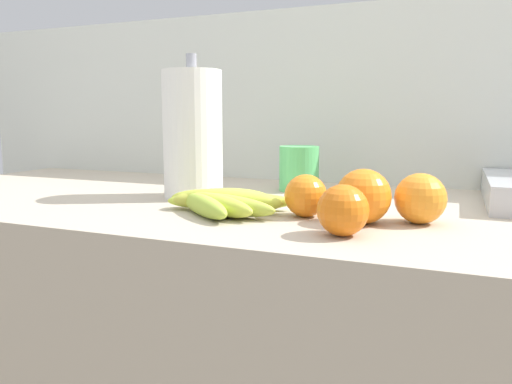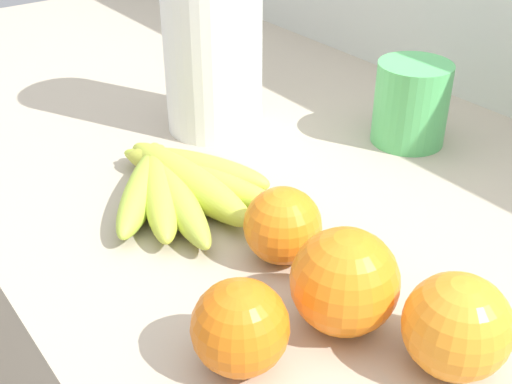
% 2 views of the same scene
% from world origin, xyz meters
% --- Properties ---
extents(banana_bunch, '(0.21, 0.19, 0.04)m').
position_xyz_m(banana_bunch, '(-0.17, -0.12, 0.91)').
color(banana_bunch, '#A9C73F').
rests_on(banana_bunch, counter).
extents(orange_center, '(0.07, 0.07, 0.07)m').
position_xyz_m(orange_center, '(0.05, -0.20, 0.92)').
color(orange_center, orange).
rests_on(orange_center, counter).
extents(orange_far_right, '(0.08, 0.08, 0.08)m').
position_xyz_m(orange_far_right, '(0.06, -0.12, 0.93)').
color(orange_far_right, orange).
rests_on(orange_far_right, counter).
extents(orange_front, '(0.07, 0.07, 0.07)m').
position_xyz_m(orange_front, '(-0.03, -0.10, 0.92)').
color(orange_front, orange).
rests_on(orange_front, counter).
extents(orange_right, '(0.08, 0.08, 0.08)m').
position_xyz_m(orange_right, '(0.14, -0.08, 0.93)').
color(orange_right, orange).
rests_on(orange_right, counter).
extents(paper_towel_roll, '(0.11, 0.11, 0.28)m').
position_xyz_m(paper_towel_roll, '(-0.29, 0.00, 1.01)').
color(paper_towel_roll, white).
rests_on(paper_towel_roll, counter).
extents(mug, '(0.08, 0.08, 0.10)m').
position_xyz_m(mug, '(-0.13, 0.16, 0.94)').
color(mug, '#56BF68').
rests_on(mug, counter).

